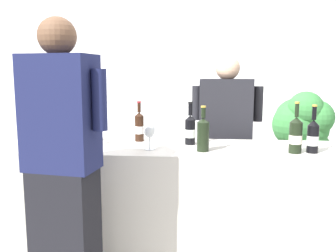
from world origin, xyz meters
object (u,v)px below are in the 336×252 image
Objects in this scene: person_server at (226,150)px; person_guest at (63,181)px; wine_bottle_5 at (72,129)px; wine_bottle_6 at (190,130)px; wine_bottle_7 at (93,127)px; wine_bottle_2 at (139,127)px; potted_shrub at (304,132)px; wine_bottle_4 at (313,136)px; wine_bottle_3 at (296,135)px; wine_glass at (149,131)px; wine_bottle_0 at (87,132)px; wine_bottle_1 at (203,134)px.

person_server is 1.64m from person_guest.
wine_bottle_6 is at bearing 13.25° from wine_bottle_5.
wine_bottle_7 is 0.17× the size of person_guest.
potted_shrub reaches higher than wine_bottle_2.
wine_bottle_4 is 0.91× the size of wine_bottle_5.
wine_bottle_3 is 1.08× the size of wine_bottle_6.
wine_bottle_6 is at bearing 165.75° from wine_bottle_4.
wine_bottle_2 is 0.52m from wine_bottle_5.
wine_bottle_4 is 0.20× the size of person_server.
wine_bottle_7 is 0.56m from wine_glass.
wine_bottle_0 is 0.98× the size of wine_bottle_2.
wine_bottle_0 is 0.11m from wine_bottle_5.
wine_bottle_6 is at bearing -13.10° from wine_bottle_2.
wine_bottle_7 is at bearing 168.52° from wine_bottle_3.
wine_bottle_1 is 0.85m from person_server.
wine_bottle_1 is 0.73m from wine_bottle_4.
wine_glass is (0.49, -0.28, 0.02)m from wine_bottle_7.
wine_bottle_1 is at bearing -67.51° from wine_bottle_6.
wine_bottle_3 is 0.19× the size of person_guest.
wine_bottle_0 is 0.17× the size of person_guest.
person_server reaches higher than wine_bottle_5.
wine_glass is 0.11× the size of person_guest.
wine_bottle_1 is 0.93m from wine_bottle_5.
wine_bottle_6 is (0.84, 0.20, -0.02)m from wine_bottle_5.
wine_bottle_6 reaches higher than wine_glass.
wine_bottle_1 is at bearing -2.02° from wine_bottle_5.
wine_bottle_0 is 2.35m from potted_shrub.
wine_bottle_4 is 0.25× the size of potted_shrub.
wine_bottle_3 is at bearing -11.48° from wine_bottle_7.
wine_bottle_4 reaches higher than wine_bottle_1.
wine_bottle_7 is (-0.86, 0.30, -0.01)m from wine_bottle_1.
person_guest is at bearing -84.74° from wine_bottle_7.
wine_bottle_5 reaches higher than wine_glass.
wine_bottle_5 is at bearing 104.83° from person_guest.
wine_bottle_4 is (0.73, 0.02, -0.01)m from wine_bottle_1.
wine_bottle_4 is at bearing -0.07° from wine_glass.
person_guest is at bearing -126.18° from wine_glass.
wine_bottle_4 is 1.67× the size of wine_glass.
person_server reaches higher than potted_shrub.
potted_shrub is at bearing 72.69° from wine_bottle_3.
wine_bottle_2 is at bearing 71.67° from person_guest.
wine_bottle_6 is 0.18× the size of person_guest.
wine_glass is at bearing -67.72° from wine_bottle_2.
person_guest reaches higher than wine_bottle_7.
wine_bottle_0 is at bearing -86.14° from wine_bottle_7.
person_guest is at bearing -131.76° from wine_bottle_6.
wine_bottle_2 reaches higher than wine_bottle_1.
wine_bottle_2 is 0.97× the size of wine_bottle_4.
wine_bottle_3 is 1.77× the size of wine_glass.
wine_bottle_3 is at bearing 0.02° from wine_bottle_1.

